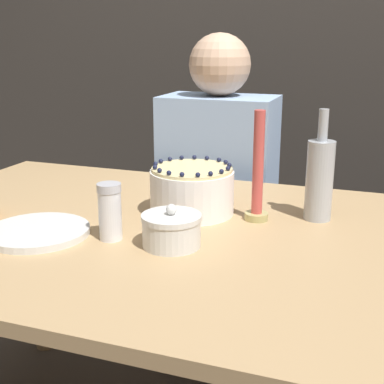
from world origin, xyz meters
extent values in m
cube|color=#38332D|center=(0.00, 1.40, 1.30)|extent=(8.00, 0.05, 2.60)
cube|color=tan|center=(0.00, 0.00, 0.72)|extent=(1.65, 0.98, 0.03)
cylinder|color=tan|center=(-0.77, 0.43, 0.35)|extent=(0.07, 0.07, 0.70)
cylinder|color=white|center=(-0.05, 0.13, 0.79)|extent=(0.22, 0.22, 0.11)
cylinder|color=beige|center=(-0.05, 0.13, 0.85)|extent=(0.21, 0.21, 0.01)
sphere|color=#191E3D|center=(0.05, 0.13, 0.86)|extent=(0.01, 0.01, 0.01)
sphere|color=#191E3D|center=(0.04, 0.17, 0.86)|extent=(0.01, 0.01, 0.01)
sphere|color=#191E3D|center=(0.02, 0.20, 0.86)|extent=(0.01, 0.01, 0.01)
sphere|color=#191E3D|center=(0.00, 0.22, 0.86)|extent=(0.01, 0.01, 0.01)
sphere|color=#191E3D|center=(-0.04, 0.23, 0.86)|extent=(0.01, 0.01, 0.01)
sphere|color=#191E3D|center=(-0.07, 0.22, 0.86)|extent=(0.01, 0.01, 0.01)
sphere|color=#191E3D|center=(-0.10, 0.21, 0.86)|extent=(0.01, 0.01, 0.01)
sphere|color=#191E3D|center=(-0.13, 0.18, 0.86)|extent=(0.01, 0.01, 0.01)
sphere|color=#191E3D|center=(-0.14, 0.15, 0.86)|extent=(0.01, 0.01, 0.01)
sphere|color=#191E3D|center=(-0.14, 0.12, 0.86)|extent=(0.01, 0.01, 0.01)
sphere|color=#191E3D|center=(-0.13, 0.08, 0.86)|extent=(0.01, 0.01, 0.01)
sphere|color=#191E3D|center=(-0.10, 0.06, 0.86)|extent=(0.01, 0.01, 0.01)
sphere|color=#191E3D|center=(-0.07, 0.04, 0.86)|extent=(0.01, 0.01, 0.01)
sphere|color=#191E3D|center=(-0.04, 0.04, 0.86)|extent=(0.01, 0.01, 0.01)
sphere|color=#191E3D|center=(0.00, 0.05, 0.86)|extent=(0.01, 0.01, 0.01)
sphere|color=#191E3D|center=(0.02, 0.07, 0.86)|extent=(0.01, 0.01, 0.01)
sphere|color=#191E3D|center=(0.04, 0.10, 0.86)|extent=(0.01, 0.01, 0.01)
cylinder|color=silver|center=(-0.01, -0.10, 0.76)|extent=(0.13, 0.13, 0.06)
cylinder|color=silver|center=(-0.01, -0.10, 0.80)|extent=(0.13, 0.13, 0.01)
sphere|color=silver|center=(-0.01, -0.10, 0.81)|extent=(0.02, 0.02, 0.02)
cylinder|color=white|center=(-0.16, -0.11, 0.79)|extent=(0.05, 0.05, 0.11)
cylinder|color=silver|center=(-0.16, -0.11, 0.85)|extent=(0.05, 0.05, 0.02)
cylinder|color=silver|center=(-0.33, -0.14, 0.73)|extent=(0.24, 0.24, 0.01)
cylinder|color=silver|center=(-0.33, -0.14, 0.74)|extent=(0.24, 0.24, 0.01)
cylinder|color=tan|center=(0.12, 0.14, 0.74)|extent=(0.06, 0.06, 0.02)
cylinder|color=#CC4C47|center=(0.12, 0.14, 0.88)|extent=(0.03, 0.03, 0.26)
cylinder|color=#B2B7BC|center=(0.27, 0.20, 0.83)|extent=(0.07, 0.07, 0.20)
cylinder|color=#B2B7BC|center=(0.27, 0.20, 0.97)|extent=(0.02, 0.02, 0.08)
cube|color=#2D2D38|center=(-0.15, 0.69, 0.23)|extent=(0.34, 0.34, 0.45)
cube|color=#99B7E0|center=(-0.15, 0.69, 0.71)|extent=(0.40, 0.24, 0.52)
sphere|color=#D8AD8C|center=(-0.15, 0.69, 1.08)|extent=(0.21, 0.21, 0.21)
camera|label=1|loc=(0.40, -1.11, 1.17)|focal=50.00mm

